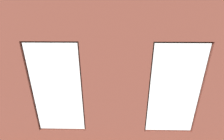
% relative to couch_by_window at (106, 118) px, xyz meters
% --- Properties ---
extents(ground_plane, '(7.02, 6.53, 0.10)m').
position_rel_couch_by_window_xyz_m(ground_plane, '(-0.26, -2.24, -0.38)').
color(ground_plane, '#99663D').
extents(brick_wall_with_windows, '(6.42, 0.30, 3.48)m').
position_rel_couch_by_window_xyz_m(brick_wall_with_windows, '(-0.26, 0.65, 1.41)').
color(brick_wall_with_windows, brown).
rests_on(brick_wall_with_windows, ground_plane).
extents(white_wall_right, '(0.10, 5.53, 3.48)m').
position_rel_couch_by_window_xyz_m(white_wall_right, '(2.90, -2.04, 1.41)').
color(white_wall_right, silver).
rests_on(white_wall_right, ground_plane).
extents(couch_by_window, '(2.09, 0.87, 0.80)m').
position_rel_couch_by_window_xyz_m(couch_by_window, '(0.00, 0.00, 0.00)').
color(couch_by_window, black).
rests_on(couch_by_window, ground_plane).
extents(couch_left, '(1.02, 1.85, 0.80)m').
position_rel_couch_by_window_xyz_m(couch_left, '(-2.77, -1.87, 0.00)').
color(couch_left, black).
rests_on(couch_left, ground_plane).
extents(coffee_table, '(1.35, 0.90, 0.41)m').
position_rel_couch_by_window_xyz_m(coffee_table, '(0.12, -2.59, 0.04)').
color(coffee_table, olive).
rests_on(coffee_table, ground_plane).
extents(cup_ceramic, '(0.07, 0.07, 0.09)m').
position_rel_couch_by_window_xyz_m(cup_ceramic, '(-0.25, -2.75, 0.13)').
color(cup_ceramic, '#B23D38').
rests_on(cup_ceramic, coffee_table).
extents(candle_jar, '(0.08, 0.08, 0.12)m').
position_rel_couch_by_window_xyz_m(candle_jar, '(0.12, -2.59, 0.15)').
color(candle_jar, '#B7333D').
rests_on(candle_jar, coffee_table).
extents(table_plant_small, '(0.14, 0.14, 0.24)m').
position_rel_couch_by_window_xyz_m(table_plant_small, '(0.29, -2.71, 0.21)').
color(table_plant_small, '#9E5638').
rests_on(table_plant_small, coffee_table).
extents(remote_silver, '(0.17, 0.13, 0.02)m').
position_rel_couch_by_window_xyz_m(remote_silver, '(0.52, -2.46, 0.09)').
color(remote_silver, '#B2B2B7').
rests_on(remote_silver, coffee_table).
extents(media_console, '(1.21, 0.42, 0.56)m').
position_rel_couch_by_window_xyz_m(media_console, '(2.60, -2.59, -0.05)').
color(media_console, black).
rests_on(media_console, ground_plane).
extents(tv_flatscreen, '(1.16, 0.20, 0.81)m').
position_rel_couch_by_window_xyz_m(tv_flatscreen, '(2.60, -2.59, 0.64)').
color(tv_flatscreen, black).
rests_on(tv_flatscreen, media_console).
extents(potted_plant_by_left_couch, '(0.41, 0.41, 0.58)m').
position_rel_couch_by_window_xyz_m(potted_plant_by_left_couch, '(-2.37, -3.21, 0.05)').
color(potted_plant_by_left_couch, '#9E5638').
rests_on(potted_plant_by_left_couch, ground_plane).
extents(potted_plant_mid_room_small, '(0.45, 0.45, 0.62)m').
position_rel_couch_by_window_xyz_m(potted_plant_mid_room_small, '(-0.78, -3.30, 0.11)').
color(potted_plant_mid_room_small, gray).
rests_on(potted_plant_mid_room_small, ground_plane).
extents(potted_plant_corner_far_left, '(0.74, 0.90, 1.29)m').
position_rel_couch_by_window_xyz_m(potted_plant_corner_far_left, '(-2.93, 0.10, 0.44)').
color(potted_plant_corner_far_left, beige).
rests_on(potted_plant_corner_far_left, ground_plane).
extents(potted_plant_near_tv, '(0.99, 0.82, 1.27)m').
position_rel_couch_by_window_xyz_m(potted_plant_near_tv, '(2.05, -1.53, 0.27)').
color(potted_plant_near_tv, brown).
rests_on(potted_plant_near_tv, ground_plane).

